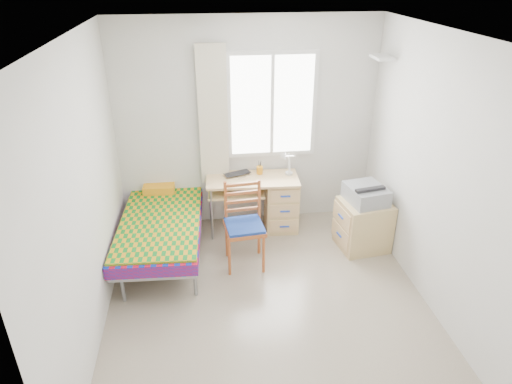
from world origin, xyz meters
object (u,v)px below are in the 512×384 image
Objects in this scene: printer at (366,194)px; cabinet at (363,225)px; desk at (276,200)px; chair at (245,220)px; bed at (162,219)px.

cabinet is at bearing -100.47° from printer.
chair reaches higher than desk.
desk is 0.88m from chair.
desk is 1.14m from cabinet.
printer is at bearing 0.41° from chair.
chair is 1.46m from cabinet.
cabinet is at bearing -3.67° from bed.
bed reaches higher than desk.
printer is at bearing -3.04° from bed.
printer reaches higher than cabinet.
desk reaches higher than cabinet.
cabinet is at bearing -0.63° from chair.
printer is (0.96, -0.58, 0.32)m from desk.
desk is 2.19× the size of printer.
desk is 1.20× the size of chair.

